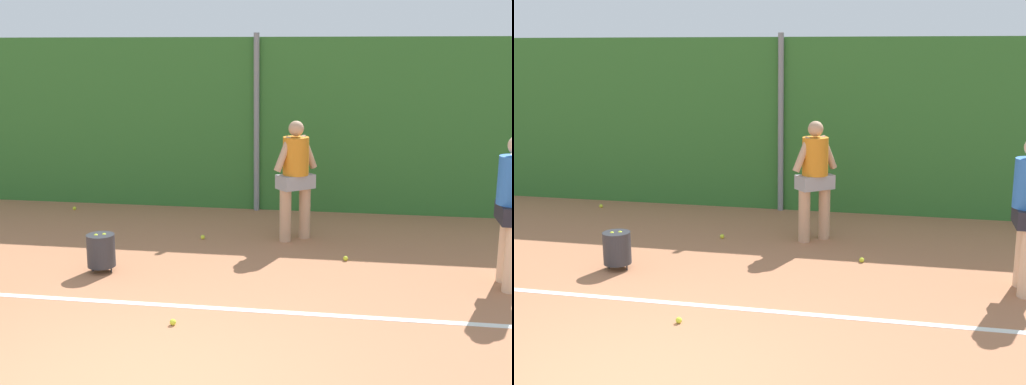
# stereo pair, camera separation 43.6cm
# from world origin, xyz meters

# --- Properties ---
(ground_plane) EXTENTS (31.69, 31.69, 0.00)m
(ground_plane) POSITION_xyz_m (0.00, 1.98, 0.00)
(ground_plane) COLOR #B2704C
(hedge_fence_backdrop) EXTENTS (20.60, 0.25, 3.02)m
(hedge_fence_backdrop) POSITION_xyz_m (0.00, 6.72, 1.51)
(hedge_fence_backdrop) COLOR #33702D
(hedge_fence_backdrop) RESTS_ON ground_plane
(fence_post_center) EXTENTS (0.10, 0.10, 3.09)m
(fence_post_center) POSITION_xyz_m (0.00, 6.55, 1.55)
(fence_post_center) COLOR gray
(fence_post_center) RESTS_ON ground_plane
(court_baseline_paint) EXTENTS (15.05, 0.10, 0.01)m
(court_baseline_paint) POSITION_xyz_m (0.00, 1.99, 0.00)
(court_baseline_paint) COLOR white
(court_baseline_paint) RESTS_ON ground_plane
(player_backcourt_far) EXTENTS (0.61, 0.57, 1.80)m
(player_backcourt_far) POSITION_xyz_m (0.86, 4.82, 1.01)
(player_backcourt_far) COLOR tan
(player_backcourt_far) RESTS_ON ground_plane
(ball_hopper) EXTENTS (0.36, 0.36, 0.51)m
(ball_hopper) POSITION_xyz_m (-1.46, 2.95, 0.29)
(ball_hopper) COLOR #2D2D33
(ball_hopper) RESTS_ON ground_plane
(tennis_ball_2) EXTENTS (0.07, 0.07, 0.07)m
(tennis_ball_2) POSITION_xyz_m (1.65, 3.90, 0.03)
(tennis_ball_2) COLOR #CCDB33
(tennis_ball_2) RESTS_ON ground_plane
(tennis_ball_3) EXTENTS (0.07, 0.07, 0.07)m
(tennis_ball_3) POSITION_xyz_m (-0.52, 4.60, 0.03)
(tennis_ball_3) COLOR #CCDB33
(tennis_ball_3) RESTS_ON ground_plane
(tennis_ball_5) EXTENTS (0.07, 0.07, 0.07)m
(tennis_ball_5) POSITION_xyz_m (-3.22, 6.03, 0.03)
(tennis_ball_5) COLOR #CCDB33
(tennis_ball_5) RESTS_ON ground_plane
(tennis_ball_7) EXTENTS (0.07, 0.07, 0.07)m
(tennis_ball_7) POSITION_xyz_m (-0.08, 1.48, 0.03)
(tennis_ball_7) COLOR #CCDB33
(tennis_ball_7) RESTS_ON ground_plane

